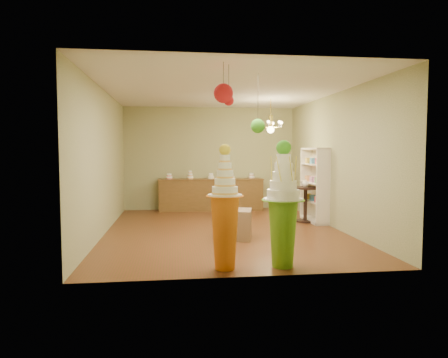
{
  "coord_description": "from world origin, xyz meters",
  "views": [
    {
      "loc": [
        -1.05,
        -8.53,
        1.72
      ],
      "look_at": [
        0.01,
        0.0,
        1.12
      ],
      "focal_mm": 32.0,
      "sensor_mm": 36.0,
      "label": 1
    }
  ],
  "objects": [
    {
      "name": "vase",
      "position": [
        2.1,
        0.76,
        0.95
      ],
      "size": [
        0.24,
        0.24,
        0.19
      ],
      "primitive_type": "imported",
      "rotation": [
        0.0,
        0.0,
        -0.36
      ],
      "color": "white",
      "rests_on": "round_table"
    },
    {
      "name": "wall_right",
      "position": [
        2.5,
        0.0,
        1.5
      ],
      "size": [
        0.04,
        6.5,
        3.0
      ],
      "primitive_type": "cube",
      "color": "#999B6A",
      "rests_on": "ground"
    },
    {
      "name": "chandelier",
      "position": [
        1.31,
        1.1,
        2.3
      ],
      "size": [
        0.69,
        0.69,
        0.85
      ],
      "rotation": [
        0.0,
        0.0,
        0.09
      ],
      "color": "gold",
      "rests_on": "ceiling"
    },
    {
      "name": "shelving_unit",
      "position": [
        2.34,
        0.8,
        0.9
      ],
      "size": [
        0.33,
        1.2,
        1.8
      ],
      "color": "white",
      "rests_on": "floor"
    },
    {
      "name": "sideboard",
      "position": [
        0.0,
        2.97,
        0.48
      ],
      "size": [
        3.04,
        0.54,
        1.16
      ],
      "color": "brown",
      "rests_on": "floor"
    },
    {
      "name": "pom_green_mid",
      "position": [
        0.33,
        -2.02,
        2.14
      ],
      "size": [
        0.23,
        0.23,
        0.98
      ],
      "color": "#454031",
      "rests_on": "ceiling"
    },
    {
      "name": "wall_left",
      "position": [
        -2.5,
        0.0,
        1.5
      ],
      "size": [
        0.04,
        6.5,
        3.0
      ],
      "primitive_type": "cube",
      "color": "#999B6A",
      "rests_on": "ground"
    },
    {
      "name": "burlap_riser",
      "position": [
        0.12,
        -0.86,
        0.29
      ],
      "size": [
        0.76,
        0.76,
        0.57
      ],
      "primitive_type": "cube",
      "rotation": [
        0.0,
        0.0,
        -0.23
      ],
      "color": "#856749",
      "rests_on": "floor"
    },
    {
      "name": "wall_back",
      "position": [
        0.0,
        3.25,
        1.5
      ],
      "size": [
        5.0,
        0.04,
        3.0
      ],
      "primitive_type": "cube",
      "color": "#999B6A",
      "rests_on": "ground"
    },
    {
      "name": "ceiling",
      "position": [
        0.0,
        0.0,
        3.0
      ],
      "size": [
        6.5,
        6.5,
        0.0
      ],
      "primitive_type": "plane",
      "rotation": [
        3.14,
        0.0,
        0.0
      ],
      "color": "silver",
      "rests_on": "ground"
    },
    {
      "name": "pom_red_right",
      "position": [
        -0.24,
        -2.6,
        2.47
      ],
      "size": [
        0.15,
        0.15,
        0.61
      ],
      "color": "#454031",
      "rests_on": "ceiling"
    },
    {
      "name": "round_table",
      "position": [
        2.1,
        0.76,
        0.55
      ],
      "size": [
        0.75,
        0.75,
        0.85
      ],
      "rotation": [
        0.0,
        0.0,
        0.13
      ],
      "color": "black",
      "rests_on": "floor"
    },
    {
      "name": "pedestal_green",
      "position": [
        0.54,
        -2.85,
        0.77
      ],
      "size": [
        0.77,
        0.77,
        1.88
      ],
      "rotation": [
        0.0,
        0.0,
        -0.4
      ],
      "color": "#6DBB29",
      "rests_on": "floor"
    },
    {
      "name": "wall_front",
      "position": [
        0.0,
        -3.25,
        1.5
      ],
      "size": [
        5.0,
        0.04,
        3.0
      ],
      "primitive_type": "cube",
      "color": "#999B6A",
      "rests_on": "ground"
    },
    {
      "name": "pom_red_left",
      "position": [
        -0.34,
        -2.75,
        2.55
      ],
      "size": [
        0.28,
        0.28,
        0.59
      ],
      "color": "#454031",
      "rests_on": "ceiling"
    },
    {
      "name": "pedestal_orange",
      "position": [
        -0.33,
        -2.85,
        0.7
      ],
      "size": [
        0.6,
        0.6,
        1.82
      ],
      "rotation": [
        0.0,
        0.0,
        -0.24
      ],
      "color": "orange",
      "rests_on": "floor"
    },
    {
      "name": "floor",
      "position": [
        0.0,
        0.0,
        0.0
      ],
      "size": [
        6.5,
        6.5,
        0.0
      ],
      "primitive_type": "plane",
      "color": "#582F17",
      "rests_on": "ground"
    }
  ]
}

